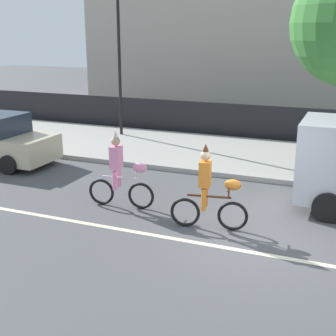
# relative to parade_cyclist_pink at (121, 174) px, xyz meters

# --- Properties ---
(ground_plane) EXTENTS (80.00, 80.00, 0.00)m
(ground_plane) POSITION_rel_parade_cyclist_pink_xyz_m (3.58, -0.76, -0.84)
(ground_plane) COLOR #4C4C4F
(road_centre_line) EXTENTS (36.00, 0.14, 0.01)m
(road_centre_line) POSITION_rel_parade_cyclist_pink_xyz_m (3.58, -1.26, -0.84)
(road_centre_line) COLOR beige
(road_centre_line) RESTS_ON ground
(sidewalk_curb) EXTENTS (60.00, 5.00, 0.15)m
(sidewalk_curb) POSITION_rel_parade_cyclist_pink_xyz_m (3.58, 5.74, -0.77)
(sidewalk_curb) COLOR #9E9B93
(sidewalk_curb) RESTS_ON ground
(fence_line) EXTENTS (40.00, 0.08, 1.40)m
(fence_line) POSITION_rel_parade_cyclist_pink_xyz_m (3.58, 8.64, -0.14)
(fence_line) COLOR black
(fence_line) RESTS_ON ground
(parade_cyclist_pink) EXTENTS (1.72, 0.50, 1.92)m
(parade_cyclist_pink) POSITION_rel_parade_cyclist_pink_xyz_m (0.00, 0.00, 0.00)
(parade_cyclist_pink) COLOR black
(parade_cyclist_pink) RESTS_ON ground
(parade_cyclist_orange) EXTENTS (1.71, 0.53, 1.92)m
(parade_cyclist_orange) POSITION_rel_parade_cyclist_pink_xyz_m (2.41, -0.46, 0.00)
(parade_cyclist_orange) COLOR black
(parade_cyclist_orange) RESTS_ON ground
(street_lamp_post) EXTENTS (0.36, 0.36, 5.86)m
(street_lamp_post) POSITION_rel_parade_cyclist_pink_xyz_m (-3.66, 6.93, 3.15)
(street_lamp_post) COLOR black
(street_lamp_post) RESTS_ON sidewalk_curb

